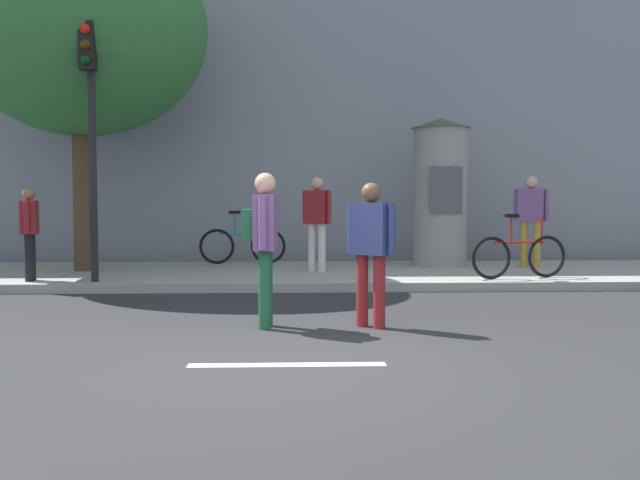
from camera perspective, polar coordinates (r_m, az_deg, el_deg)
The scene contains 14 objects.
ground_plane at distance 6.74m, azimuth -2.59°, elevation -9.72°, with size 80.00×80.00×0.00m, color #2B2B2D.
sidewalk_curb at distance 13.64m, azimuth -2.34°, elevation -2.72°, with size 36.00×4.00×0.15m, color #9E9B93.
lane_markings at distance 6.74m, azimuth -2.59°, elevation -9.69°, with size 25.80×0.16×0.01m.
building_backdrop at distance 18.78m, azimuth -2.31°, elevation 12.25°, with size 36.00×5.00×8.84m, color gray.
traffic_light at distance 12.31m, azimuth -17.50°, elevation 9.78°, with size 0.24×0.45×4.11m.
poster_column at distance 14.78m, azimuth 9.35°, elevation 3.77°, with size 1.18×1.18×2.93m.
street_tree at distance 14.63m, azimuth -18.15°, elevation 15.35°, with size 4.62×4.62×6.43m.
pedestrian_in_dark_shirt at distance 8.50m, azimuth -4.41°, elevation 0.43°, with size 0.41×0.65×1.80m.
pedestrian_in_red_top at distance 8.52m, azimuth 3.99°, elevation -0.15°, with size 0.52×0.49×1.69m.
pedestrian_with_backpack at distance 14.86m, azimuth 16.13°, elevation 2.05°, with size 0.61×0.45×1.78m.
pedestrian_near_pole at distance 12.84m, azimuth -21.71°, elevation 0.94°, with size 0.31×0.59×1.53m.
pedestrian_in_light_jacket at distance 13.48m, azimuth -0.25°, elevation 1.88°, with size 0.52×0.43×1.74m.
bicycle_leaning at distance 12.75m, azimuth 15.27°, elevation -1.17°, with size 1.73×0.48×1.09m.
bicycle_upright at distance 15.09m, azimuth -6.06°, elevation -0.38°, with size 1.77×0.17×1.09m.
Camera 1 is at (0.06, -6.56, 1.53)m, focal length 41.04 mm.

